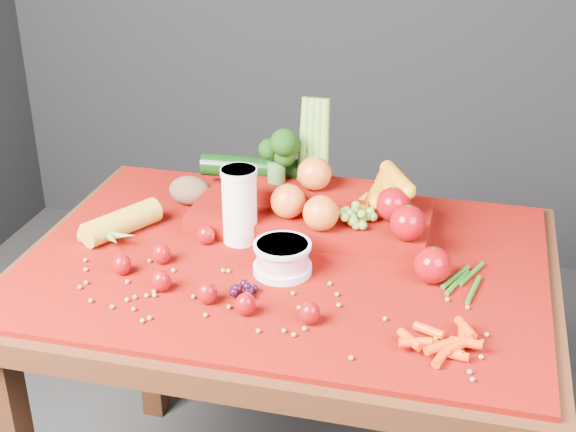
% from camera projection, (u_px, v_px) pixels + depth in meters
% --- Properties ---
extents(table, '(1.10, 0.80, 0.75)m').
position_uv_depth(table, '(286.00, 302.00, 1.70)').
color(table, '#381B0C').
rests_on(table, ground).
extents(red_cloth, '(1.05, 0.75, 0.01)m').
position_uv_depth(red_cloth, '(286.00, 261.00, 1.66)').
color(red_cloth, '#740D03').
rests_on(red_cloth, table).
extents(milk_glass, '(0.08, 0.08, 0.17)m').
position_uv_depth(milk_glass, '(240.00, 203.00, 1.68)').
color(milk_glass, white).
rests_on(milk_glass, red_cloth).
extents(yogurt_bowl, '(0.12, 0.12, 0.06)m').
position_uv_depth(yogurt_bowl, '(282.00, 257.00, 1.59)').
color(yogurt_bowl, silver).
rests_on(yogurt_bowl, red_cloth).
extents(strawberry_scatter, '(0.44, 0.28, 0.05)m').
position_uv_depth(strawberry_scatter, '(200.00, 275.00, 1.54)').
color(strawberry_scatter, '#88000A').
rests_on(strawberry_scatter, red_cloth).
extents(dark_grape_cluster, '(0.06, 0.05, 0.03)m').
position_uv_depth(dark_grape_cluster, '(242.00, 290.00, 1.52)').
color(dark_grape_cluster, black).
rests_on(dark_grape_cluster, red_cloth).
extents(soybean_scatter, '(0.84, 0.24, 0.01)m').
position_uv_depth(soybean_scatter, '(259.00, 308.00, 1.48)').
color(soybean_scatter, olive).
rests_on(soybean_scatter, red_cloth).
extents(corn_ear, '(0.25, 0.26, 0.06)m').
position_uv_depth(corn_ear, '(113.00, 231.00, 1.71)').
color(corn_ear, gold).
rests_on(corn_ear, red_cloth).
extents(potato, '(0.10, 0.07, 0.07)m').
position_uv_depth(potato, '(190.00, 190.00, 1.87)').
color(potato, brown).
rests_on(potato, red_cloth).
extents(baby_carrot_pile, '(0.18, 0.17, 0.03)m').
position_uv_depth(baby_carrot_pile, '(437.00, 341.00, 1.36)').
color(baby_carrot_pile, '#E53908').
rests_on(baby_carrot_pile, red_cloth).
extents(green_bean_pile, '(0.14, 0.12, 0.01)m').
position_uv_depth(green_bean_pile, '(465.00, 281.00, 1.56)').
color(green_bean_pile, '#266016').
rests_on(green_bean_pile, red_cloth).
extents(produce_mound, '(0.60, 0.35, 0.27)m').
position_uv_depth(produce_mound, '(320.00, 203.00, 1.75)').
color(produce_mound, '#740D03').
rests_on(produce_mound, red_cloth).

